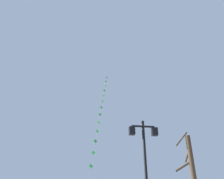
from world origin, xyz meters
The scene contains 3 objects.
twin_lantern_lamp_post centered at (1.78, 9.68, 3.51)m, with size 1.45×0.28×5.08m.
kite_train centered at (1.17, 27.11, 11.52)m, with size 3.96×16.41×22.02m.
bare_tree centered at (5.15, 11.71, 2.57)m, with size 1.07×1.08×5.18m.
Camera 1 is at (-1.36, -0.63, 1.59)m, focal length 34.80 mm.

